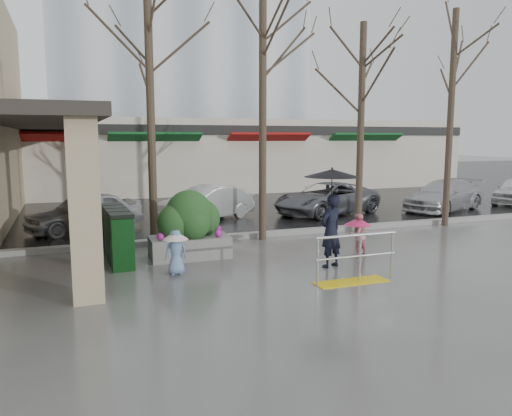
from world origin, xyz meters
TOP-DOWN VIEW (x-y plane):
  - ground at (0.00, 0.00)m, footprint 120.00×120.00m
  - street_asphalt at (0.00, 22.00)m, footprint 120.00×36.00m
  - curb at (0.00, 4.00)m, footprint 120.00×0.30m
  - canopy_slab at (-4.80, 8.00)m, footprint 2.80×18.00m
  - pillar_front at (-3.90, -0.50)m, footprint 0.55×0.55m
  - pillar_back at (-3.90, 6.00)m, footprint 0.55×0.55m
  - storefront_row at (2.00, 17.97)m, footprint 34.00×6.74m
  - office_tower at (4.00, 30.00)m, footprint 18.00×12.00m
  - handrail at (1.36, -1.20)m, footprint 1.90×0.50m
  - tree_west at (-2.00, 3.60)m, footprint 3.20×3.20m
  - tree_midwest at (1.20, 3.60)m, footprint 3.20×3.20m
  - tree_mideast at (4.50, 3.60)m, footprint 3.20×3.20m
  - tree_east at (8.00, 3.60)m, footprint 3.20×3.20m
  - woman at (1.51, 0.07)m, footprint 1.31×1.31m
  - child_pink at (2.66, 0.74)m, footprint 0.68×0.68m
  - child_blue at (-2.00, 0.72)m, footprint 0.57×0.57m
  - planter at (-1.35, 2.15)m, footprint 2.00×1.16m
  - news_boxes at (-3.09, 2.47)m, footprint 0.59×2.35m
  - car_a at (-3.68, 6.91)m, footprint 3.99×2.79m
  - car_b at (0.57, 7.58)m, footprint 4.01×2.93m
  - car_c at (5.38, 7.26)m, footprint 4.96×3.37m
  - car_d at (10.45, 6.46)m, footprint 4.69×3.21m

SIDE VIEW (x-z plane):
  - ground at x=0.00m, z-range 0.00..0.00m
  - street_asphalt at x=0.00m, z-range 0.00..0.01m
  - curb at x=0.00m, z-range 0.00..0.15m
  - handrail at x=1.36m, z-range -0.14..0.89m
  - child_blue at x=-2.00m, z-range 0.10..1.11m
  - car_a at x=-3.68m, z-range 0.00..1.26m
  - car_b at x=0.57m, z-range 0.00..1.26m
  - car_c at x=5.38m, z-range 0.00..1.26m
  - car_d at x=10.45m, z-range 0.00..1.26m
  - child_pink at x=2.66m, z-range 0.09..1.20m
  - news_boxes at x=-3.09m, z-range 0.00..1.31m
  - planter at x=-1.35m, z-range -0.04..1.68m
  - woman at x=1.51m, z-range 0.24..2.58m
  - pillar_front at x=-3.90m, z-range 0.00..3.50m
  - pillar_back at x=-3.90m, z-range 0.00..3.50m
  - storefront_row at x=2.00m, z-range 0.01..4.01m
  - canopy_slab at x=-4.80m, z-range 3.50..3.75m
  - tree_mideast at x=4.50m, z-range 1.61..8.11m
  - tree_west at x=-2.00m, z-range 1.68..8.48m
  - tree_midwest at x=1.20m, z-range 1.73..8.73m
  - tree_east at x=8.00m, z-range 1.78..8.98m
  - office_tower at x=4.00m, z-range 0.00..25.00m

